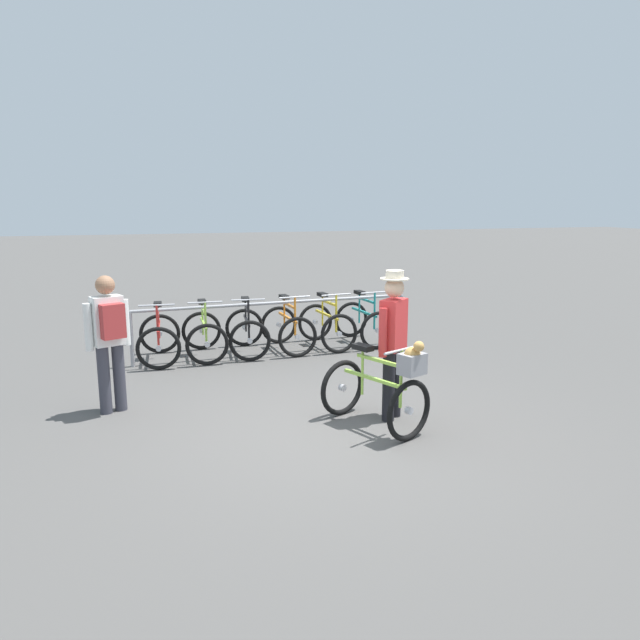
# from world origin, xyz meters

# --- Properties ---
(ground_plane) EXTENTS (80.00, 80.00, 0.00)m
(ground_plane) POSITION_xyz_m (0.00, 0.00, 0.00)
(ground_plane) COLOR #514F4C
(bike_rack_rail) EXTENTS (4.60, 0.33, 0.88)m
(bike_rack_rail) POSITION_xyz_m (0.20, 3.39, 0.70)
(bike_rack_rail) COLOR #99999E
(bike_rack_rail) RESTS_ON ground
(racked_bike_red) EXTENTS (0.72, 1.13, 0.97)m
(racked_bike_red) POSITION_xyz_m (-1.66, 3.46, 0.37)
(racked_bike_red) COLOR black
(racked_bike_red) RESTS_ON ground
(racked_bike_lime) EXTENTS (0.68, 1.13, 0.98)m
(racked_bike_lime) POSITION_xyz_m (-0.96, 3.50, 0.37)
(racked_bike_lime) COLOR black
(racked_bike_lime) RESTS_ON ground
(racked_bike_black) EXTENTS (0.75, 1.14, 0.97)m
(racked_bike_black) POSITION_xyz_m (-0.26, 3.54, 0.37)
(racked_bike_black) COLOR black
(racked_bike_black) RESTS_ON ground
(racked_bike_orange) EXTENTS (0.74, 1.15, 0.97)m
(racked_bike_orange) POSITION_xyz_m (0.43, 3.59, 0.37)
(racked_bike_orange) COLOR black
(racked_bike_orange) RESTS_ON ground
(racked_bike_yellow) EXTENTS (0.78, 1.17, 0.97)m
(racked_bike_yellow) POSITION_xyz_m (1.13, 3.63, 0.37)
(racked_bike_yellow) COLOR black
(racked_bike_yellow) RESTS_ON ground
(racked_bike_teal) EXTENTS (0.77, 1.17, 0.97)m
(racked_bike_teal) POSITION_xyz_m (1.83, 3.67, 0.37)
(racked_bike_teal) COLOR black
(racked_bike_teal) RESTS_ON ground
(featured_bicycle) EXTENTS (1.04, 1.26, 1.09)m
(featured_bicycle) POSITION_xyz_m (0.57, -0.17, 0.49)
(featured_bicycle) COLOR black
(featured_bicycle) RESTS_ON ground
(person_with_featured_bike) EXTENTS (0.42, 0.39, 1.72)m
(person_with_featured_bike) POSITION_xyz_m (0.82, 0.13, 0.95)
(person_with_featured_bike) COLOR black
(person_with_featured_bike) RESTS_ON ground
(pedestrian_with_backpack) EXTENTS (0.50, 0.42, 1.64)m
(pedestrian_with_backpack) POSITION_xyz_m (-2.27, 1.28, 0.94)
(pedestrian_with_backpack) COLOR #383842
(pedestrian_with_backpack) RESTS_ON ground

